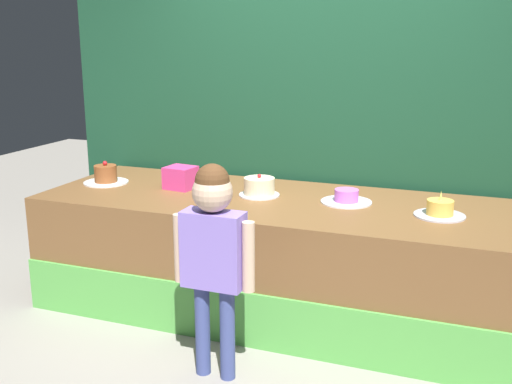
{
  "coord_description": "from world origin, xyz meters",
  "views": [
    {
      "loc": [
        1.1,
        -3.13,
        1.82
      ],
      "look_at": [
        -0.21,
        0.34,
        0.88
      ],
      "focal_mm": 43.0,
      "sensor_mm": 36.0,
      "label": 1
    }
  ],
  "objects_px": {
    "pink_box": "(181,178)",
    "child_figure": "(213,243)",
    "cake_far_left": "(106,176)",
    "cake_center_right": "(346,198)",
    "cake_far_right": "(440,210)",
    "cake_center_left": "(259,187)"
  },
  "relations": [
    {
      "from": "pink_box",
      "to": "child_figure",
      "type": "bearing_deg",
      "value": -54.46
    },
    {
      "from": "child_figure",
      "to": "cake_far_left",
      "type": "xyz_separation_m",
      "value": [
        -1.28,
        0.93,
        0.06
      ]
    },
    {
      "from": "pink_box",
      "to": "cake_center_right",
      "type": "distance_m",
      "value": 1.18
    },
    {
      "from": "child_figure",
      "to": "cake_center_right",
      "type": "distance_m",
      "value": 1.12
    },
    {
      "from": "child_figure",
      "to": "cake_center_right",
      "type": "relative_size",
      "value": 3.63
    },
    {
      "from": "pink_box",
      "to": "cake_center_right",
      "type": "bearing_deg",
      "value": 1.72
    },
    {
      "from": "child_figure",
      "to": "pink_box",
      "type": "relative_size",
      "value": 6.05
    },
    {
      "from": "child_figure",
      "to": "pink_box",
      "type": "xyz_separation_m",
      "value": [
        -0.7,
        0.97,
        0.08
      ]
    },
    {
      "from": "cake_far_right",
      "to": "cake_center_right",
      "type": "bearing_deg",
      "value": 169.82
    },
    {
      "from": "cake_far_left",
      "to": "pink_box",
      "type": "bearing_deg",
      "value": 4.71
    },
    {
      "from": "cake_far_left",
      "to": "cake_far_right",
      "type": "relative_size",
      "value": 1.07
    },
    {
      "from": "cake_center_right",
      "to": "cake_far_right",
      "type": "height_order",
      "value": "cake_far_right"
    },
    {
      "from": "cake_center_left",
      "to": "cake_center_right",
      "type": "relative_size",
      "value": 0.83
    },
    {
      "from": "cake_far_left",
      "to": "cake_center_left",
      "type": "xyz_separation_m",
      "value": [
        1.18,
        0.05,
        0.0
      ]
    },
    {
      "from": "cake_far_right",
      "to": "child_figure",
      "type": "bearing_deg",
      "value": -139.72
    },
    {
      "from": "cake_far_left",
      "to": "child_figure",
      "type": "bearing_deg",
      "value": -35.81
    },
    {
      "from": "child_figure",
      "to": "cake_far_right",
      "type": "xyz_separation_m",
      "value": [
        1.07,
        0.9,
        0.05
      ]
    },
    {
      "from": "pink_box",
      "to": "cake_far_right",
      "type": "xyz_separation_m",
      "value": [
        1.76,
        -0.07,
        -0.04
      ]
    },
    {
      "from": "child_figure",
      "to": "cake_far_right",
      "type": "relative_size",
      "value": 3.94
    },
    {
      "from": "pink_box",
      "to": "cake_center_right",
      "type": "relative_size",
      "value": 0.6
    },
    {
      "from": "pink_box",
      "to": "cake_center_left",
      "type": "xyz_separation_m",
      "value": [
        0.59,
        0.01,
        -0.02
      ]
    },
    {
      "from": "cake_center_right",
      "to": "cake_far_right",
      "type": "xyz_separation_m",
      "value": [
        0.59,
        -0.11,
        0.01
      ]
    }
  ]
}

